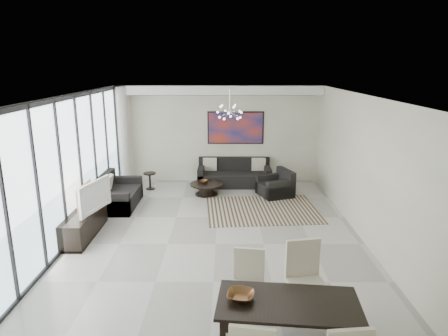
{
  "coord_description": "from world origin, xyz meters",
  "views": [
    {
      "loc": [
        0.2,
        -7.34,
        3.48
      ],
      "look_at": [
        0.17,
        1.25,
        1.25
      ],
      "focal_mm": 32.0,
      "sensor_mm": 36.0,
      "label": 1
    }
  ],
  "objects_px": {
    "tv_console": "(84,224)",
    "sofa_main": "(234,176)",
    "coffee_table": "(206,188)",
    "dining_table": "(288,308)",
    "television": "(90,196)"
  },
  "relations": [
    {
      "from": "tv_console",
      "to": "sofa_main",
      "type": "bearing_deg",
      "value": 48.74
    },
    {
      "from": "coffee_table",
      "to": "dining_table",
      "type": "height_order",
      "value": "dining_table"
    },
    {
      "from": "sofa_main",
      "to": "dining_table",
      "type": "xyz_separation_m",
      "value": [
        0.5,
        -7.17,
        0.36
      ]
    },
    {
      "from": "coffee_table",
      "to": "tv_console",
      "type": "xyz_separation_m",
      "value": [
        -2.43,
        -2.75,
        0.09
      ]
    },
    {
      "from": "coffee_table",
      "to": "sofa_main",
      "type": "relative_size",
      "value": 0.42
    },
    {
      "from": "coffee_table",
      "to": "tv_console",
      "type": "height_order",
      "value": "tv_console"
    },
    {
      "from": "sofa_main",
      "to": "television",
      "type": "relative_size",
      "value": 1.93
    },
    {
      "from": "tv_console",
      "to": "dining_table",
      "type": "distance_m",
      "value": 5.12
    },
    {
      "from": "coffee_table",
      "to": "television",
      "type": "xyz_separation_m",
      "value": [
        -2.27,
        -2.67,
        0.68
      ]
    },
    {
      "from": "television",
      "to": "dining_table",
      "type": "relative_size",
      "value": 0.62
    },
    {
      "from": "coffee_table",
      "to": "sofa_main",
      "type": "bearing_deg",
      "value": 49.44
    },
    {
      "from": "sofa_main",
      "to": "dining_table",
      "type": "distance_m",
      "value": 7.2
    },
    {
      "from": "sofa_main",
      "to": "dining_table",
      "type": "height_order",
      "value": "sofa_main"
    },
    {
      "from": "coffee_table",
      "to": "sofa_main",
      "type": "distance_m",
      "value": 1.22
    },
    {
      "from": "sofa_main",
      "to": "tv_console",
      "type": "height_order",
      "value": "sofa_main"
    }
  ]
}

